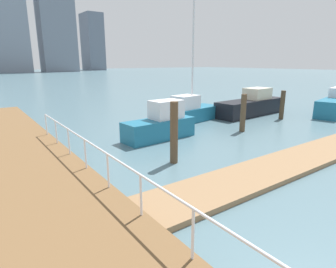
{
  "coord_description": "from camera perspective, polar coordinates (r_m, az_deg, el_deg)",
  "views": [
    {
      "loc": [
        -6.18,
        3.79,
        4.04
      ],
      "look_at": [
        -0.3,
        12.04,
        1.42
      ],
      "focal_mm": 29.96,
      "sensor_mm": 36.0,
      "label": 1
    }
  ],
  "objects": [
    {
      "name": "skyline_tower_4",
      "position": [
        148.0,
        -15.09,
        17.57
      ],
      "size": [
        8.12,
        11.8,
        26.38
      ],
      "primitive_type": "cube",
      "rotation": [
        0.0,
        0.0,
        0.02
      ],
      "color": "slate",
      "rests_on": "ground_plane"
    },
    {
      "name": "moored_boat_4",
      "position": [
        15.03,
        -1.5,
        1.96
      ],
      "size": [
        4.09,
        1.68,
        2.04
      ],
      "color": "#1E6B8C",
      "rests_on": "ground_plane"
    },
    {
      "name": "moored_boat_1",
      "position": [
        19.53,
        4.57,
        4.75
      ],
      "size": [
        4.79,
        2.31,
        9.58
      ],
      "color": "#1E6B8C",
      "rests_on": "ground_plane"
    },
    {
      "name": "skyline_tower_2",
      "position": [
        124.48,
        -30.08,
        19.58
      ],
      "size": [
        13.58,
        6.78,
        38.05
      ],
      "primitive_type": "cube",
      "rotation": [
        0.0,
        0.0,
        0.02
      ],
      "color": "gray",
      "rests_on": "ground_plane"
    },
    {
      "name": "boardwalk_railing",
      "position": [
        5.38,
        5.17,
        -16.73
      ],
      "size": [
        0.06,
        23.09,
        1.08
      ],
      "color": "white",
      "rests_on": "boardwalk"
    },
    {
      "name": "dock_piling_0",
      "position": [
        11.26,
        1.23,
        0.23
      ],
      "size": [
        0.32,
        0.32,
        2.53
      ],
      "primitive_type": "cylinder",
      "color": "brown",
      "rests_on": "ground_plane"
    },
    {
      "name": "dock_piling_1",
      "position": [
        21.78,
        22.22,
        5.49
      ],
      "size": [
        0.32,
        0.32,
        2.06
      ],
      "primitive_type": "cylinder",
      "color": "#473826",
      "rests_on": "ground_plane"
    },
    {
      "name": "moored_boat_0",
      "position": [
        22.84,
        16.63,
        5.62
      ],
      "size": [
        6.74,
        2.24,
        2.05
      ],
      "color": "black",
      "rests_on": "ground_plane"
    },
    {
      "name": "dock_piling_2",
      "position": [
        17.1,
        15.03,
        4.14
      ],
      "size": [
        0.32,
        0.32,
        2.22
      ],
      "primitive_type": "cylinder",
      "color": "brown",
      "rests_on": "ground_plane"
    },
    {
      "name": "ground_plane",
      "position": [
        17.81,
        -14.21,
        0.95
      ],
      "size": [
        300.0,
        300.0,
        0.0
      ],
      "primitive_type": "plane",
      "color": "slate"
    },
    {
      "name": "floating_dock",
      "position": [
        12.59,
        24.16,
        -5.09
      ],
      "size": [
        15.53,
        2.0,
        0.18
      ],
      "primitive_type": "cube",
      "color": "#93704C",
      "rests_on": "ground_plane"
    }
  ]
}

